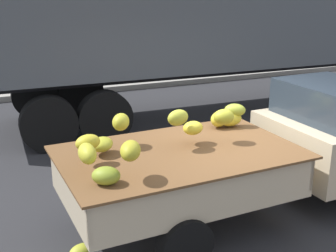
% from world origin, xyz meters
% --- Properties ---
extents(ground, '(220.00, 220.00, 0.00)m').
position_xyz_m(ground, '(0.00, 0.00, 0.00)').
color(ground, '#28282B').
extents(curb_strip, '(80.00, 0.80, 0.16)m').
position_xyz_m(curb_strip, '(0.00, 7.72, 0.08)').
color(curb_strip, gray).
rests_on(curb_strip, ground).
extents(pickup_truck, '(5.32, 2.03, 1.70)m').
position_xyz_m(pickup_truck, '(1.07, -0.23, 0.89)').
color(pickup_truck, '#CCB793').
rests_on(pickup_truck, ground).
extents(semi_trailer, '(12.05, 2.85, 3.95)m').
position_xyz_m(semi_trailer, '(2.55, 4.30, 2.54)').
color(semi_trailer, '#4C5156').
rests_on(semi_trailer, ground).
extents(fallen_banana_bunch_near_tailgate, '(0.36, 0.30, 0.18)m').
position_xyz_m(fallen_banana_bunch_near_tailgate, '(-2.33, -0.51, 0.09)').
color(fallen_banana_bunch_near_tailgate, gold).
rests_on(fallen_banana_bunch_near_tailgate, ground).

